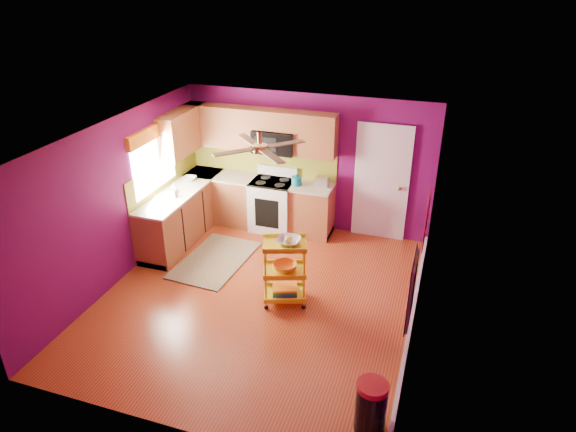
% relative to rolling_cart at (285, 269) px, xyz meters
% --- Properties ---
extents(ground, '(5.00, 5.00, 0.00)m').
position_rel_rolling_cart_xyz_m(ground, '(-0.40, -0.04, -0.56)').
color(ground, maroon).
rests_on(ground, ground).
extents(room_envelope, '(4.54, 5.04, 2.52)m').
position_rel_rolling_cart_xyz_m(room_envelope, '(-0.38, -0.04, 1.07)').
color(room_envelope, '#5F0A4F').
rests_on(room_envelope, ground).
extents(lower_cabinets, '(2.81, 2.31, 0.94)m').
position_rel_rolling_cart_xyz_m(lower_cabinets, '(-1.75, 1.78, -0.13)').
color(lower_cabinets, brown).
rests_on(lower_cabinets, ground).
extents(electric_range, '(0.76, 0.66, 1.13)m').
position_rel_rolling_cart_xyz_m(electric_range, '(-0.95, 2.13, -0.08)').
color(electric_range, white).
rests_on(electric_range, ground).
extents(upper_cabinetry, '(2.80, 2.30, 1.26)m').
position_rel_rolling_cart_xyz_m(upper_cabinetry, '(-1.65, 2.13, 1.24)').
color(upper_cabinetry, brown).
rests_on(upper_cabinetry, ground).
extents(left_window, '(0.08, 1.35, 1.08)m').
position_rel_rolling_cart_xyz_m(left_window, '(-2.62, 1.01, 1.17)').
color(left_window, white).
rests_on(left_window, ground).
extents(panel_door, '(0.95, 0.11, 2.15)m').
position_rel_rolling_cart_xyz_m(panel_door, '(0.95, 2.43, 0.46)').
color(panel_door, white).
rests_on(panel_door, ground).
extents(right_wall_art, '(0.04, 2.74, 1.04)m').
position_rel_rolling_cart_xyz_m(right_wall_art, '(1.82, -0.38, 0.88)').
color(right_wall_art, black).
rests_on(right_wall_art, ground).
extents(ceiling_fan, '(1.01, 1.01, 0.26)m').
position_rel_rolling_cart_xyz_m(ceiling_fan, '(-0.40, 0.16, 1.73)').
color(ceiling_fan, '#BF8C3F').
rests_on(ceiling_fan, ground).
extents(shag_rug, '(1.08, 1.66, 0.02)m').
position_rel_rolling_cart_xyz_m(shag_rug, '(-1.48, 0.71, -0.55)').
color(shag_rug, black).
rests_on(shag_rug, ground).
extents(rolling_cart, '(0.72, 0.61, 1.10)m').
position_rel_rolling_cart_xyz_m(rolling_cart, '(0.00, 0.00, 0.00)').
color(rolling_cart, gold).
rests_on(rolling_cart, ground).
extents(trash_can, '(0.38, 0.39, 0.64)m').
position_rel_rolling_cart_xyz_m(trash_can, '(1.58, -1.89, -0.25)').
color(trash_can, black).
rests_on(trash_can, ground).
extents(teal_kettle, '(0.18, 0.18, 0.21)m').
position_rel_rolling_cart_xyz_m(teal_kettle, '(-0.50, 2.11, 0.46)').
color(teal_kettle, '#12768B').
rests_on(teal_kettle, lower_cabinets).
extents(toaster, '(0.22, 0.15, 0.18)m').
position_rel_rolling_cart_xyz_m(toaster, '(-0.05, 2.20, 0.47)').
color(toaster, beige).
rests_on(toaster, lower_cabinets).
extents(soap_bottle_a, '(0.09, 0.09, 0.19)m').
position_rel_rolling_cart_xyz_m(soap_bottle_a, '(-2.30, 0.98, 0.47)').
color(soap_bottle_a, '#EA3F72').
rests_on(soap_bottle_a, lower_cabinets).
extents(soap_bottle_b, '(0.12, 0.12, 0.15)m').
position_rel_rolling_cart_xyz_m(soap_bottle_b, '(-2.40, 1.17, 0.45)').
color(soap_bottle_b, white).
rests_on(soap_bottle_b, lower_cabinets).
extents(counter_dish, '(0.24, 0.24, 0.06)m').
position_rel_rolling_cart_xyz_m(counter_dish, '(-2.40, 1.72, 0.41)').
color(counter_dish, white).
rests_on(counter_dish, lower_cabinets).
extents(counter_cup, '(0.11, 0.11, 0.09)m').
position_rel_rolling_cart_xyz_m(counter_cup, '(-2.39, 1.06, 0.42)').
color(counter_cup, white).
rests_on(counter_cup, lower_cabinets).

